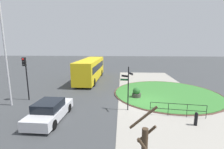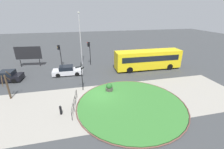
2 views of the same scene
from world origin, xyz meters
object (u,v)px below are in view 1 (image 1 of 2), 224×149
Objects in this scene: signpost_directional at (128,86)px; traffic_light_far at (25,69)px; planter_near_signpost at (136,93)px; bus_yellow at (90,69)px; bollard_foreground at (196,119)px; car_near_lane at (50,111)px; lamppost_tall at (5,51)px.

signpost_directional is 0.87× the size of traffic_light_far.
traffic_light_far is 3.85× the size of planter_near_signpost.
planter_near_signpost is at bearing -141.15° from bus_yellow.
traffic_light_far reaches higher than bollard_foreground.
planter_near_signpost reaches higher than bollard_foreground.
bollard_foreground is 0.87× the size of planter_near_signpost.
bus_yellow is (13.22, 9.58, 1.20)m from bollard_foreground.
car_near_lane is at bearing 88.40° from bollard_foreground.
bollard_foreground is at bearing -100.49° from lamppost_tall.
lamppost_tall is (2.43, 4.63, 4.14)m from car_near_lane.
bus_yellow is at bearing -0.27° from car_near_lane.
bus_yellow is at bearing 25.21° from signpost_directional.
planter_near_signpost is (1.36, -10.46, -2.52)m from traffic_light_far.
bollard_foreground is 6.37m from planter_near_signpost.
signpost_directional is 3.65m from planter_near_signpost.
traffic_light_far reaches higher than signpost_directional.
lamppost_tall reaches higher than bollard_foreground.
bollard_foreground is 9.98m from car_near_lane.
bollard_foreground is 0.23× the size of traffic_light_far.
car_near_lane is 6.67m from lamppost_tall.
car_near_lane is 1.08× the size of traffic_light_far.
planter_near_signpost is at bearing 32.36° from bollard_foreground.
traffic_light_far is at bearing 73.82° from bollard_foreground.
lamppost_tall is 12.29m from planter_near_signpost.
bus_yellow is 12.98m from car_near_lane.
signpost_directional is 0.80× the size of car_near_lane.
planter_near_signpost is (3.12, -1.01, -1.59)m from signpost_directional.
bus_yellow reaches higher than bollard_foreground.
signpost_directional is 0.33× the size of bus_yellow.
car_near_lane is (-12.94, 0.40, -1.04)m from bus_yellow.
lamppost_tall is at bearing 87.50° from signpost_directional.
bus_yellow is 10.23m from traffic_light_far.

